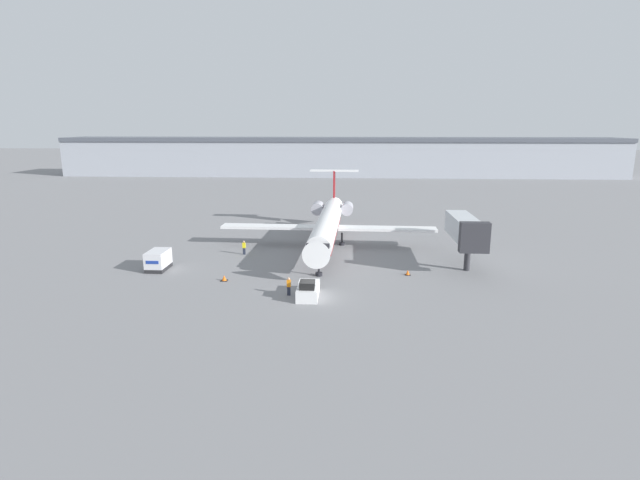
{
  "coord_description": "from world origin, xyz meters",
  "views": [
    {
      "loc": [
        3.33,
        -46.15,
        16.59
      ],
      "look_at": [
        0.0,
        11.09,
        3.27
      ],
      "focal_mm": 28.0,
      "sensor_mm": 36.0,
      "label": 1
    }
  ],
  "objects_px": {
    "worker_by_wing": "(244,247)",
    "traffic_cone_right": "(408,273)",
    "jet_bridge": "(465,229)",
    "airplane_main": "(328,223)",
    "luggage_cart": "(158,260)",
    "worker_near_tug": "(289,286)",
    "pushback_tug": "(308,290)",
    "traffic_cone_left": "(224,278)"
  },
  "relations": [
    {
      "from": "pushback_tug",
      "to": "worker_near_tug",
      "type": "distance_m",
      "value": 1.99
    },
    {
      "from": "traffic_cone_right",
      "to": "jet_bridge",
      "type": "distance_m",
      "value": 9.25
    },
    {
      "from": "worker_by_wing",
      "to": "jet_bridge",
      "type": "distance_m",
      "value": 27.85
    },
    {
      "from": "traffic_cone_right",
      "to": "luggage_cart",
      "type": "bearing_deg",
      "value": 179.02
    },
    {
      "from": "traffic_cone_right",
      "to": "airplane_main",
      "type": "bearing_deg",
      "value": 126.25
    },
    {
      "from": "traffic_cone_right",
      "to": "worker_near_tug",
      "type": "bearing_deg",
      "value": -148.81
    },
    {
      "from": "worker_near_tug",
      "to": "traffic_cone_left",
      "type": "bearing_deg",
      "value": 150.45
    },
    {
      "from": "worker_near_tug",
      "to": "luggage_cart",
      "type": "bearing_deg",
      "value": 153.55
    },
    {
      "from": "airplane_main",
      "to": "luggage_cart",
      "type": "relative_size",
      "value": 9.28
    },
    {
      "from": "pushback_tug",
      "to": "luggage_cart",
      "type": "distance_m",
      "value": 20.11
    },
    {
      "from": "worker_by_wing",
      "to": "airplane_main",
      "type": "bearing_deg",
      "value": 25.63
    },
    {
      "from": "jet_bridge",
      "to": "luggage_cart",
      "type": "bearing_deg",
      "value": -173.98
    },
    {
      "from": "pushback_tug",
      "to": "airplane_main",
      "type": "bearing_deg",
      "value": 87.19
    },
    {
      "from": "pushback_tug",
      "to": "jet_bridge",
      "type": "height_order",
      "value": "jet_bridge"
    },
    {
      "from": "worker_near_tug",
      "to": "pushback_tug",
      "type": "bearing_deg",
      "value": -9.83
    },
    {
      "from": "airplane_main",
      "to": "worker_by_wing",
      "type": "distance_m",
      "value": 12.11
    },
    {
      "from": "traffic_cone_left",
      "to": "jet_bridge",
      "type": "xyz_separation_m",
      "value": [
        27.25,
        7.6,
        4.15
      ]
    },
    {
      "from": "jet_bridge",
      "to": "traffic_cone_left",
      "type": "bearing_deg",
      "value": -164.42
    },
    {
      "from": "airplane_main",
      "to": "pushback_tug",
      "type": "distance_m",
      "value": 21.24
    },
    {
      "from": "worker_by_wing",
      "to": "traffic_cone_right",
      "type": "distance_m",
      "value": 21.83
    },
    {
      "from": "traffic_cone_left",
      "to": "traffic_cone_right",
      "type": "distance_m",
      "value": 20.45
    },
    {
      "from": "luggage_cart",
      "to": "worker_by_wing",
      "type": "xyz_separation_m",
      "value": [
        8.57,
        7.47,
        -0.17
      ]
    },
    {
      "from": "luggage_cart",
      "to": "jet_bridge",
      "type": "bearing_deg",
      "value": 6.02
    },
    {
      "from": "luggage_cart",
      "to": "traffic_cone_left",
      "type": "xyz_separation_m",
      "value": [
        8.71,
        -3.81,
        -0.84
      ]
    },
    {
      "from": "pushback_tug",
      "to": "traffic_cone_right",
      "type": "bearing_deg",
      "value": 36.79
    },
    {
      "from": "traffic_cone_right",
      "to": "traffic_cone_left",
      "type": "bearing_deg",
      "value": -170.67
    },
    {
      "from": "traffic_cone_left",
      "to": "traffic_cone_right",
      "type": "height_order",
      "value": "traffic_cone_left"
    },
    {
      "from": "worker_by_wing",
      "to": "traffic_cone_right",
      "type": "relative_size",
      "value": 2.92
    },
    {
      "from": "pushback_tug",
      "to": "luggage_cart",
      "type": "height_order",
      "value": "luggage_cart"
    },
    {
      "from": "airplane_main",
      "to": "traffic_cone_left",
      "type": "height_order",
      "value": "airplane_main"
    },
    {
      "from": "luggage_cart",
      "to": "traffic_cone_right",
      "type": "bearing_deg",
      "value": -0.98
    },
    {
      "from": "luggage_cart",
      "to": "jet_bridge",
      "type": "xyz_separation_m",
      "value": [
        35.95,
        3.79,
        3.31
      ]
    },
    {
      "from": "traffic_cone_right",
      "to": "jet_bridge",
      "type": "relative_size",
      "value": 0.06
    },
    {
      "from": "airplane_main",
      "to": "luggage_cart",
      "type": "height_order",
      "value": "airplane_main"
    },
    {
      "from": "worker_by_wing",
      "to": "jet_bridge",
      "type": "relative_size",
      "value": 0.17
    },
    {
      "from": "luggage_cart",
      "to": "traffic_cone_right",
      "type": "height_order",
      "value": "luggage_cart"
    },
    {
      "from": "traffic_cone_left",
      "to": "worker_near_tug",
      "type": "bearing_deg",
      "value": -29.55
    },
    {
      "from": "airplane_main",
      "to": "luggage_cart",
      "type": "distance_m",
      "value": 23.14
    },
    {
      "from": "airplane_main",
      "to": "traffic_cone_left",
      "type": "xyz_separation_m",
      "value": [
        -10.57,
        -16.41,
        -2.98
      ]
    },
    {
      "from": "luggage_cart",
      "to": "jet_bridge",
      "type": "height_order",
      "value": "jet_bridge"
    },
    {
      "from": "pushback_tug",
      "to": "worker_near_tug",
      "type": "height_order",
      "value": "pushback_tug"
    },
    {
      "from": "pushback_tug",
      "to": "traffic_cone_right",
      "type": "relative_size",
      "value": 7.02
    }
  ]
}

